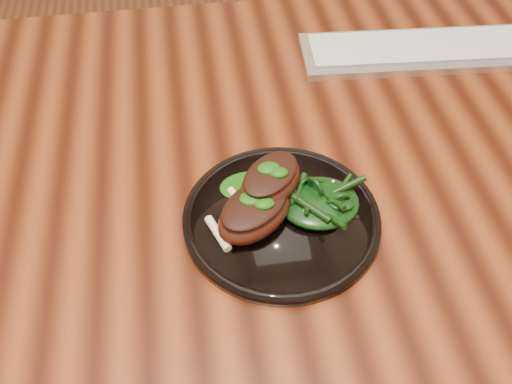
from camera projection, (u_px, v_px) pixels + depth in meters
desk at (259, 182)px, 0.89m from camera, size 1.60×0.80×0.75m
plate at (281, 218)px, 0.72m from camera, size 0.25×0.25×0.02m
lamb_chop_front at (254, 211)px, 0.69m from camera, size 0.13×0.12×0.05m
lamb_chop_back at (270, 180)px, 0.70m from camera, size 0.11×0.11×0.04m
herb_smear at (251, 186)px, 0.74m from camera, size 0.08×0.05×0.01m
greens_heap at (320, 199)px, 0.71m from camera, size 0.10×0.09×0.04m
keyboard at (421, 50)px, 0.97m from camera, size 0.41×0.15×0.02m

